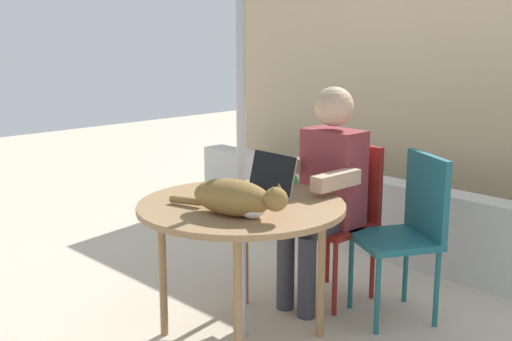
{
  "coord_description": "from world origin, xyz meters",
  "views": [
    {
      "loc": [
        2.32,
        -2.11,
        1.56
      ],
      "look_at": [
        0.0,
        0.1,
        0.86
      ],
      "focal_mm": 46.15,
      "sensor_mm": 36.0,
      "label": 1
    }
  ],
  "objects_px": {
    "chair_empty": "(409,223)",
    "cat": "(237,198)",
    "potted_plant_near_fence": "(304,190)",
    "chair_occupied": "(342,208)",
    "person_seated": "(325,184)",
    "laptop": "(265,184)",
    "patio_table": "(241,214)"
  },
  "relations": [
    {
      "from": "cat",
      "to": "potted_plant_near_fence",
      "type": "xyz_separation_m",
      "value": [
        -1.17,
        1.76,
        -0.47
      ]
    },
    {
      "from": "cat",
      "to": "person_seated",
      "type": "bearing_deg",
      "value": 100.65
    },
    {
      "from": "patio_table",
      "to": "person_seated",
      "type": "bearing_deg",
      "value": 90.0
    },
    {
      "from": "laptop",
      "to": "cat",
      "type": "bearing_deg",
      "value": -63.95
    },
    {
      "from": "person_seated",
      "to": "cat",
      "type": "xyz_separation_m",
      "value": [
        0.15,
        -0.8,
        0.09
      ]
    },
    {
      "from": "person_seated",
      "to": "cat",
      "type": "relative_size",
      "value": 1.93
    },
    {
      "from": "chair_empty",
      "to": "cat",
      "type": "bearing_deg",
      "value": -106.45
    },
    {
      "from": "chair_occupied",
      "to": "potted_plant_near_fence",
      "type": "bearing_deg",
      "value": 141.79
    },
    {
      "from": "person_seated",
      "to": "potted_plant_near_fence",
      "type": "xyz_separation_m",
      "value": [
        -1.02,
        0.96,
        -0.38
      ]
    },
    {
      "from": "chair_empty",
      "to": "potted_plant_near_fence",
      "type": "relative_size",
      "value": 1.61
    },
    {
      "from": "patio_table",
      "to": "laptop",
      "type": "distance_m",
      "value": 0.22
    },
    {
      "from": "chair_empty",
      "to": "person_seated",
      "type": "xyz_separation_m",
      "value": [
        -0.44,
        -0.19,
        0.17
      ]
    },
    {
      "from": "chair_occupied",
      "to": "cat",
      "type": "xyz_separation_m",
      "value": [
        0.15,
        -0.96,
        0.26
      ]
    },
    {
      "from": "patio_table",
      "to": "chair_occupied",
      "type": "relative_size",
      "value": 1.15
    },
    {
      "from": "chair_occupied",
      "to": "chair_empty",
      "type": "relative_size",
      "value": 1.0
    },
    {
      "from": "person_seated",
      "to": "laptop",
      "type": "bearing_deg",
      "value": -92.52
    },
    {
      "from": "patio_table",
      "to": "chair_empty",
      "type": "xyz_separation_m",
      "value": [
        0.44,
        0.82,
        -0.12
      ]
    },
    {
      "from": "person_seated",
      "to": "potted_plant_near_fence",
      "type": "relative_size",
      "value": 2.21
    },
    {
      "from": "patio_table",
      "to": "chair_empty",
      "type": "bearing_deg",
      "value": 61.71
    },
    {
      "from": "person_seated",
      "to": "potted_plant_near_fence",
      "type": "bearing_deg",
      "value": 136.69
    },
    {
      "from": "laptop",
      "to": "cat",
      "type": "relative_size",
      "value": 0.48
    },
    {
      "from": "chair_empty",
      "to": "cat",
      "type": "xyz_separation_m",
      "value": [
        -0.29,
        -0.98,
        0.26
      ]
    },
    {
      "from": "chair_empty",
      "to": "cat",
      "type": "height_order",
      "value": "chair_empty"
    },
    {
      "from": "cat",
      "to": "potted_plant_near_fence",
      "type": "height_order",
      "value": "cat"
    },
    {
      "from": "chair_occupied",
      "to": "cat",
      "type": "relative_size",
      "value": 1.4
    },
    {
      "from": "person_seated",
      "to": "chair_empty",
      "type": "bearing_deg",
      "value": 22.92
    },
    {
      "from": "chair_empty",
      "to": "potted_plant_near_fence",
      "type": "height_order",
      "value": "chair_empty"
    },
    {
      "from": "chair_occupied",
      "to": "laptop",
      "type": "xyz_separation_m",
      "value": [
        -0.02,
        -0.61,
        0.24
      ]
    },
    {
      "from": "person_seated",
      "to": "cat",
      "type": "bearing_deg",
      "value": -79.35
    },
    {
      "from": "cat",
      "to": "patio_table",
      "type": "bearing_deg",
      "value": 132.21
    },
    {
      "from": "chair_empty",
      "to": "cat",
      "type": "distance_m",
      "value": 1.06
    },
    {
      "from": "chair_empty",
      "to": "laptop",
      "type": "height_order",
      "value": "laptop"
    }
  ]
}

